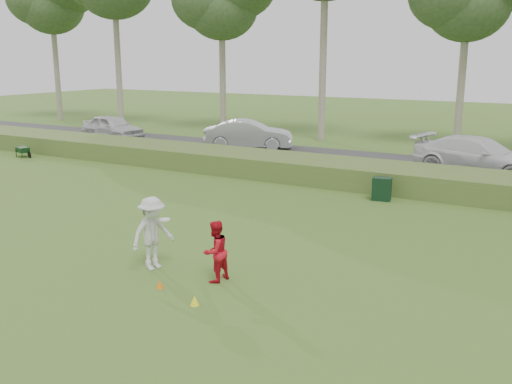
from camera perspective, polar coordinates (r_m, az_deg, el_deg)
The scene contains 13 objects.
ground at distance 14.15m, azimuth -8.08°, elevation -8.43°, with size 120.00×120.00×0.00m, color #3A6020.
reed_strip at distance 24.25m, azimuth 9.35°, elevation 1.88°, with size 80.00×3.00×0.90m, color #446026.
park_road at distance 29.00m, azimuth 12.76°, elevation 2.77°, with size 80.00×6.00×0.06m, color #2D2D2D.
tree_2 at distance 41.02m, azimuth -3.46°, elevation 18.66°, with size 6.50×6.50×12.00m.
player_white at distance 14.50m, azimuth -10.31°, elevation -4.07°, with size 1.03×1.34×1.86m.
player_red at distance 13.57m, azimuth -4.09°, elevation -5.94°, with size 0.72×0.56×1.49m, color red.
cone_orange at distance 13.55m, azimuth -9.61°, elevation -9.08°, with size 0.17×0.17×0.19m, color orange.
cone_yellow at distance 12.58m, azimuth -6.16°, elevation -10.73°, with size 0.20×0.20×0.22m, color yellow.
utility_cabinet at distance 21.65m, azimuth 12.46°, elevation 0.30°, with size 0.69×0.43×0.86m, color black.
wheelbarrow at distance 32.68m, azimuth -22.27°, elevation 3.92°, with size 1.13×0.72×0.54m.
car_left at distance 37.28m, azimuth -14.15°, elevation 6.28°, with size 1.84×4.58×1.56m, color silver.
car_mid at distance 32.61m, azimuth -0.74°, elevation 5.78°, with size 1.73×4.97×1.64m, color silver.
car_right at distance 27.16m, azimuth 21.36°, elevation 3.34°, with size 2.36×5.80×1.68m, color silver.
Camera 1 is at (8.11, -10.35, 5.25)m, focal length 40.00 mm.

